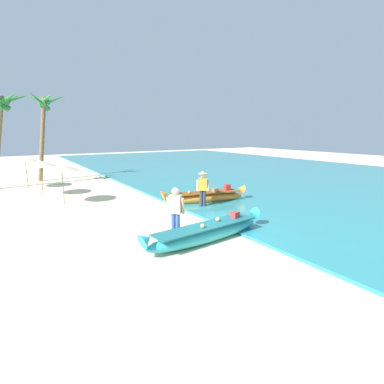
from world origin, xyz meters
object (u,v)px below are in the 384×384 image
(palm_tree_leaning_seaward, at_px, (1,108))
(person_vendor_hatted, at_px, (203,187))
(boat_orange_midground, at_px, (205,197))
(person_tourist_customer, at_px, (175,211))
(palm_tree_tall_inland, at_px, (44,111))
(boat_cyan_foreground, at_px, (207,232))

(palm_tree_leaning_seaward, bearing_deg, person_vendor_hatted, -55.48)
(boat_orange_midground, xyz_separation_m, person_vendor_hatted, (-0.61, -0.72, 0.67))
(person_tourist_customer, bearing_deg, palm_tree_tall_inland, 96.15)
(person_vendor_hatted, relative_size, palm_tree_tall_inland, 0.28)
(boat_cyan_foreground, relative_size, palm_tree_leaning_seaward, 0.82)
(boat_cyan_foreground, distance_m, boat_orange_midground, 5.10)
(palm_tree_leaning_seaward, bearing_deg, boat_cyan_foreground, -70.52)
(person_vendor_hatted, bearing_deg, boat_orange_midground, 49.53)
(palm_tree_leaning_seaward, bearing_deg, boat_orange_midground, -51.26)
(palm_tree_tall_inland, height_order, palm_tree_leaning_seaward, palm_tree_tall_inland)
(boat_cyan_foreground, relative_size, person_vendor_hatted, 2.79)
(boat_cyan_foreground, distance_m, person_tourist_customer, 1.19)
(person_vendor_hatted, bearing_deg, person_tourist_customer, -135.37)
(palm_tree_leaning_seaward, bearing_deg, palm_tree_tall_inland, 36.31)
(palm_tree_tall_inland, distance_m, palm_tree_leaning_seaward, 3.05)
(boat_cyan_foreground, height_order, person_tourist_customer, person_tourist_customer)
(boat_orange_midground, height_order, person_tourist_customer, person_tourist_customer)
(person_vendor_hatted, height_order, palm_tree_leaning_seaward, palm_tree_leaning_seaward)
(boat_orange_midground, distance_m, palm_tree_leaning_seaward, 13.14)
(boat_cyan_foreground, distance_m, person_vendor_hatted, 4.22)
(person_tourist_customer, xyz_separation_m, palm_tree_tall_inland, (-1.64, 15.20, 3.75))
(person_tourist_customer, xyz_separation_m, palm_tree_leaning_seaward, (-4.09, 13.39, 3.72))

